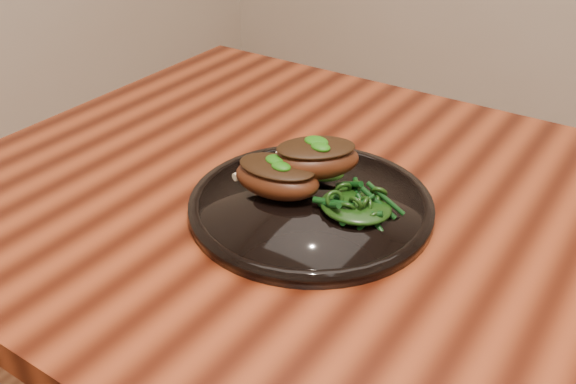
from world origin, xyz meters
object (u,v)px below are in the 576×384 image
object	(u,v)px
desk	(546,334)
lamb_chop_front	(277,176)
plate	(311,205)
greens_heap	(356,202)

from	to	relation	value
desk	lamb_chop_front	size ratio (longest dim) A/B	13.15
desk	lamb_chop_front	distance (m)	0.37
plate	greens_heap	size ratio (longest dim) A/B	3.43
plate	greens_heap	xyz separation A→B (m)	(0.06, 0.01, 0.02)
desk	lamb_chop_front	bearing A→B (deg)	-171.46
plate	lamb_chop_front	distance (m)	0.06
desk	lamb_chop_front	xyz separation A→B (m)	(-0.34, -0.05, 0.12)
lamb_chop_front	desk	bearing A→B (deg)	8.54
lamb_chop_front	greens_heap	xyz separation A→B (m)	(0.10, 0.02, -0.01)
plate	lamb_chop_front	xyz separation A→B (m)	(-0.04, -0.01, 0.03)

